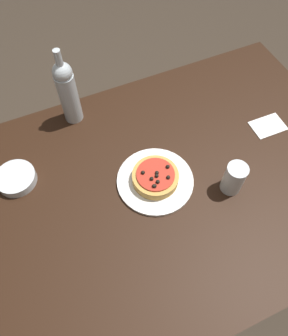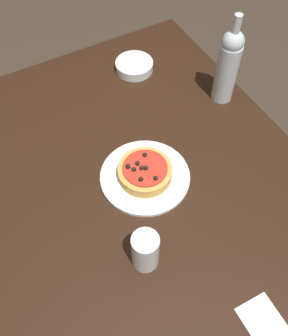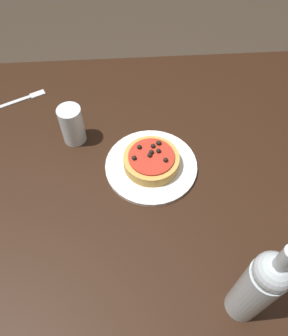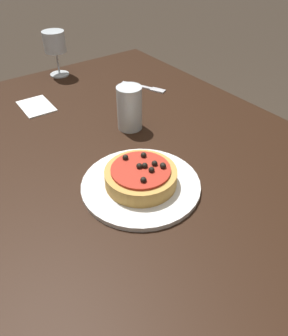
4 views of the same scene
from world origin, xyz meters
TOP-DOWN VIEW (x-y plane):
  - ground_plane at (0.00, 0.00)m, footprint 14.00×14.00m
  - dining_table at (0.00, 0.00)m, footprint 1.49×1.06m
  - dinner_plate at (0.07, -0.02)m, footprint 0.28×0.28m
  - pizza at (0.07, -0.02)m, footprint 0.17×0.17m
  - wine_bottle at (0.25, -0.44)m, footprint 0.07×0.07m
  - water_cup at (-0.17, 0.11)m, footprint 0.07×0.07m
  - fork at (-0.37, 0.31)m, footprint 0.17×0.09m

SIDE VIEW (x-z plane):
  - ground_plane at x=0.00m, z-range 0.00..0.00m
  - dining_table at x=0.00m, z-range 0.31..1.08m
  - fork at x=-0.37m, z-range 0.78..0.78m
  - dinner_plate at x=0.07m, z-range 0.78..0.79m
  - pizza at x=0.07m, z-range 0.78..0.84m
  - water_cup at x=-0.17m, z-range 0.78..0.91m
  - wine_bottle at x=0.25m, z-range 0.76..1.09m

